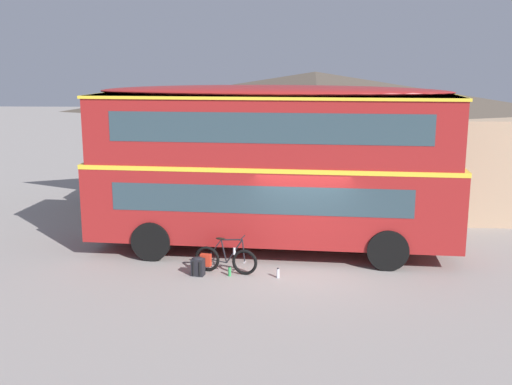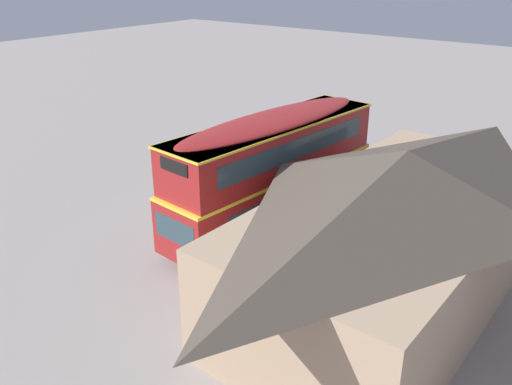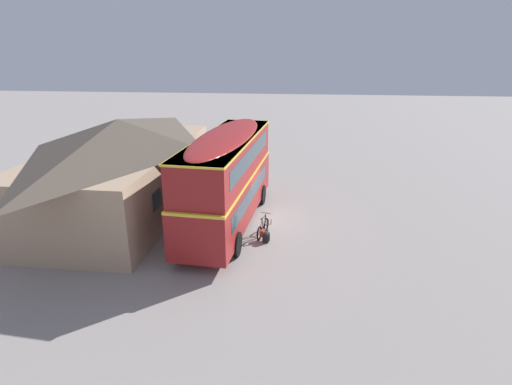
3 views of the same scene
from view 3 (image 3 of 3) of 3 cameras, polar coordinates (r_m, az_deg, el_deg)
The scene contains 7 objects.
ground_plane at distance 21.95m, azimuth -0.06°, elevation -3.64°, with size 120.00×120.00×0.00m, color gray.
double_decker_bus at distance 20.43m, azimuth -4.00°, elevation 2.42°, with size 10.57×3.38×4.79m.
touring_bicycle at distance 19.89m, azimuth 0.95°, elevation -5.06°, with size 1.68×0.57×1.01m.
backpack_on_ground at distance 19.34m, azimuth 1.42°, elevation -6.18°, with size 0.36×0.34×0.50m.
water_bottle_clear_plastic at distance 21.26m, azimuth 2.13°, elevation -4.09°, with size 0.08×0.08×0.26m.
water_bottle_green_metal at distance 20.14m, azimuth 1.62°, elevation -5.51°, with size 0.08×0.08×0.26m.
pub_building at distance 23.59m, azimuth -18.10°, elevation 3.69°, with size 13.99×6.81×5.06m.
Camera 3 is at (-20.04, -2.14, 8.71)m, focal length 28.83 mm.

